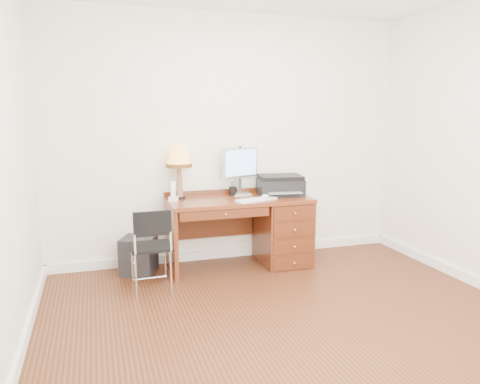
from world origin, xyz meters
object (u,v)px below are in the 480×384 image
object	(u,v)px
printer	(280,185)
equipment_box	(139,255)
monitor	(241,165)
desk	(267,227)
chair	(151,242)
leg_lamp	(179,160)
phone	(173,195)

from	to	relation	value
printer	equipment_box	bearing A→B (deg)	-172.49
monitor	equipment_box	xyz separation A→B (m)	(-1.15, -0.13, -0.88)
desk	monitor	bearing A→B (deg)	134.75
desk	chair	bearing A→B (deg)	-160.55
desk	monitor	world-z (taller)	monitor
monitor	chair	world-z (taller)	monitor
chair	desk	bearing A→B (deg)	18.61
leg_lamp	chair	xyz separation A→B (m)	(-0.38, -0.63, -0.68)
desk	monitor	distance (m)	0.73
monitor	leg_lamp	distance (m)	0.71
printer	monitor	bearing A→B (deg)	167.84
monitor	equipment_box	bearing A→B (deg)	168.05
printer	chair	xyz separation A→B (m)	(-1.49, -0.54, -0.37)
desk	leg_lamp	size ratio (longest dim) A/B	2.68
printer	chair	world-z (taller)	printer
desk	chair	xyz separation A→B (m)	(-1.31, -0.46, 0.07)
chair	monitor	bearing A→B (deg)	31.85
leg_lamp	phone	bearing A→B (deg)	-125.10
leg_lamp	equipment_box	world-z (taller)	leg_lamp
desk	printer	xyz separation A→B (m)	(0.18, 0.08, 0.44)
phone	equipment_box	distance (m)	0.72
phone	equipment_box	world-z (taller)	phone
equipment_box	printer	bearing A→B (deg)	23.09
desk	chair	distance (m)	1.39
desk	phone	size ratio (longest dim) A/B	7.41
leg_lamp	chair	bearing A→B (deg)	-121.21
printer	phone	distance (m)	1.19
printer	phone	size ratio (longest dim) A/B	2.60
phone	equipment_box	bearing A→B (deg)	-173.95
chair	printer	bearing A→B (deg)	19.20
printer	leg_lamp	size ratio (longest dim) A/B	0.94
monitor	phone	xyz separation A→B (m)	(-0.78, -0.18, -0.26)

